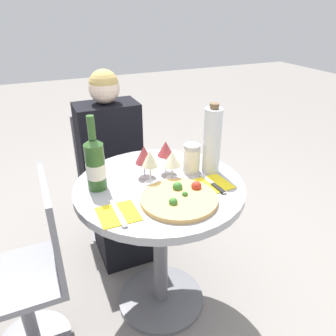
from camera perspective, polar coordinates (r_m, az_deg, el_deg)
The scene contains 15 objects.
ground_plane at distance 1.94m, azimuth -1.21°, elevation -21.85°, with size 12.00×12.00×0.00m, color gray.
dining_table at distance 1.57m, azimuth -1.41°, elevation -8.47°, with size 0.76×0.76×0.73m.
chair_behind_diner at distance 2.19m, azimuth -10.01°, elevation -2.20°, with size 0.37×0.37×0.84m.
seated_diner at distance 2.02m, azimuth -9.21°, elevation -1.65°, with size 0.36×0.45×1.13m.
chair_empty_side at distance 1.60m, azimuth -22.45°, elevation -16.86°, with size 0.37×0.37×0.84m.
pizza_large at distance 1.34m, azimuth 2.01°, elevation -5.28°, with size 0.32×0.32×0.05m.
wine_bottle at distance 1.41m, azimuth -12.55°, elevation 0.74°, with size 0.08×0.08×0.33m.
tall_carafe at distance 1.52m, azimuth 7.68°, elevation 4.71°, with size 0.08×0.08×0.33m.
sugar_shaker at distance 1.54m, azimuth 4.13°, elevation 1.64°, with size 0.08×0.08×0.14m.
wine_glass_back_left at distance 1.49m, azimuth -4.19°, elevation 2.28°, with size 0.08×0.08×0.15m.
wine_glass_front_left at distance 1.42m, azimuth -3.17°, elevation 1.53°, with size 0.07×0.07×0.16m.
wine_glass_front_right at distance 1.47m, azimuth 0.75°, elevation 1.56°, with size 0.08×0.08×0.14m.
wine_glass_back_right at distance 1.52m, azimuth -0.41°, elevation 3.30°, with size 0.08×0.08×0.16m.
place_setting_left at distance 1.28m, azimuth -8.64°, elevation -7.94°, with size 0.15×0.19×0.01m.
place_setting_right at distance 1.47m, azimuth 7.79°, elevation -2.83°, with size 0.16×0.19×0.01m.
Camera 1 is at (-0.48, -1.18, 1.46)m, focal length 35.00 mm.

